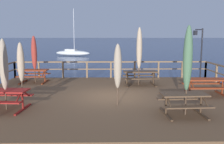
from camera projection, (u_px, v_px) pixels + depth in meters
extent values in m
plane|color=navy|center=(112.00, 110.00, 11.55)|extent=(600.00, 600.00, 0.00)
cube|color=brown|center=(112.00, 103.00, 11.50)|extent=(12.82, 10.06, 0.68)
cube|color=brown|center=(111.00, 62.00, 16.12)|extent=(12.52, 0.09, 0.08)
cube|color=brown|center=(111.00, 69.00, 16.19)|extent=(12.52, 0.07, 0.06)
cube|color=brown|center=(15.00, 70.00, 16.08)|extent=(0.10, 0.10, 1.05)
cube|color=brown|center=(39.00, 70.00, 16.11)|extent=(0.10, 0.10, 1.05)
cube|color=brown|center=(63.00, 70.00, 16.14)|extent=(0.10, 0.10, 1.05)
cube|color=brown|center=(87.00, 70.00, 16.17)|extent=(0.10, 0.10, 1.05)
cube|color=brown|center=(111.00, 70.00, 16.19)|extent=(0.10, 0.10, 1.05)
cube|color=brown|center=(135.00, 70.00, 16.22)|extent=(0.10, 0.10, 1.05)
cube|color=brown|center=(158.00, 70.00, 16.25)|extent=(0.10, 0.10, 1.05)
cube|color=brown|center=(182.00, 70.00, 16.28)|extent=(0.10, 0.10, 1.05)
cube|color=brown|center=(206.00, 70.00, 16.31)|extent=(0.10, 0.10, 1.05)
cube|color=brown|center=(5.00, 74.00, 14.47)|extent=(0.10, 0.10, 1.05)
cube|color=brown|center=(15.00, 70.00, 16.08)|extent=(0.10, 0.10, 1.05)
cube|color=brown|center=(216.00, 73.00, 14.70)|extent=(0.10, 0.10, 1.05)
cube|color=brown|center=(206.00, 70.00, 16.31)|extent=(0.10, 0.10, 1.05)
cube|color=brown|center=(184.00, 94.00, 8.63)|extent=(1.64, 0.84, 0.05)
cube|color=brown|center=(190.00, 107.00, 8.12)|extent=(1.62, 0.36, 0.04)
cube|color=brown|center=(178.00, 98.00, 9.23)|extent=(1.62, 0.36, 0.04)
cube|color=#432F1F|center=(166.00, 114.00, 8.69)|extent=(0.15, 1.40, 0.06)
cylinder|color=#432F1F|center=(166.00, 105.00, 8.64)|extent=(0.07, 0.07, 0.74)
cylinder|color=#432F1F|center=(169.00, 101.00, 8.34)|extent=(0.09, 0.63, 0.37)
cylinder|color=#432F1F|center=(164.00, 97.00, 8.89)|extent=(0.09, 0.63, 0.37)
cube|color=#432F1F|center=(200.00, 113.00, 8.78)|extent=(0.15, 1.40, 0.06)
cylinder|color=#432F1F|center=(201.00, 104.00, 8.73)|extent=(0.07, 0.07, 0.74)
cylinder|color=#432F1F|center=(205.00, 100.00, 8.42)|extent=(0.09, 0.63, 0.37)
cylinder|color=#432F1F|center=(198.00, 96.00, 8.97)|extent=(0.09, 0.63, 0.37)
cube|color=maroon|center=(4.00, 90.00, 9.21)|extent=(1.81, 0.89, 0.05)
cube|color=maroon|center=(11.00, 95.00, 9.80)|extent=(1.77, 0.41, 0.04)
cube|color=maroon|center=(23.00, 109.00, 9.27)|extent=(0.19, 1.40, 0.06)
cylinder|color=maroon|center=(23.00, 100.00, 9.22)|extent=(0.07, 0.07, 0.74)
cylinder|color=maroon|center=(19.00, 96.00, 8.91)|extent=(0.10, 0.63, 0.37)
cylinder|color=maroon|center=(25.00, 93.00, 9.46)|extent=(0.10, 0.63, 0.37)
cube|color=#993819|center=(206.00, 79.00, 11.51)|extent=(1.91, 0.77, 0.05)
cube|color=#993819|center=(211.00, 88.00, 11.00)|extent=(1.91, 0.29, 0.04)
cube|color=#993819|center=(202.00, 83.00, 12.11)|extent=(1.91, 0.29, 0.04)
cube|color=maroon|center=(189.00, 94.00, 11.60)|extent=(0.09, 1.40, 0.06)
cylinder|color=maroon|center=(190.00, 87.00, 11.55)|extent=(0.07, 0.07, 0.74)
cylinder|color=maroon|center=(192.00, 84.00, 11.24)|extent=(0.06, 0.63, 0.37)
cylinder|color=maroon|center=(188.00, 81.00, 11.79)|extent=(0.06, 0.63, 0.37)
cube|color=maroon|center=(222.00, 94.00, 11.63)|extent=(0.09, 1.40, 0.06)
cylinder|color=maroon|center=(222.00, 87.00, 11.58)|extent=(0.07, 0.07, 0.74)
cylinder|color=maroon|center=(220.00, 81.00, 11.82)|extent=(0.06, 0.63, 0.37)
cube|color=brown|center=(140.00, 72.00, 13.90)|extent=(1.91, 0.84, 0.05)
cube|color=brown|center=(142.00, 79.00, 13.39)|extent=(1.89, 0.36, 0.04)
cube|color=brown|center=(139.00, 75.00, 14.50)|extent=(1.89, 0.36, 0.04)
cube|color=#432F1F|center=(127.00, 84.00, 13.96)|extent=(0.14, 1.40, 0.06)
cylinder|color=#432F1F|center=(127.00, 78.00, 13.91)|extent=(0.07, 0.07, 0.74)
cylinder|color=#432F1F|center=(128.00, 75.00, 13.60)|extent=(0.08, 0.63, 0.37)
cylinder|color=#432F1F|center=(126.00, 74.00, 14.15)|extent=(0.08, 0.63, 0.37)
cube|color=#432F1F|center=(153.00, 84.00, 14.05)|extent=(0.14, 1.40, 0.06)
cylinder|color=#432F1F|center=(153.00, 78.00, 14.00)|extent=(0.07, 0.07, 0.74)
cylinder|color=#432F1F|center=(155.00, 75.00, 13.69)|extent=(0.08, 0.63, 0.37)
cylinder|color=#432F1F|center=(152.00, 73.00, 14.25)|extent=(0.08, 0.63, 0.37)
cube|color=#993819|center=(33.00, 70.00, 14.57)|extent=(1.68, 0.79, 0.05)
cube|color=#993819|center=(31.00, 77.00, 14.06)|extent=(1.68, 0.31, 0.04)
cube|color=#993819|center=(37.00, 74.00, 15.17)|extent=(1.68, 0.31, 0.04)
cube|color=maroon|center=(23.00, 82.00, 14.68)|extent=(0.11, 1.40, 0.06)
cylinder|color=maroon|center=(23.00, 76.00, 14.63)|extent=(0.07, 0.07, 0.74)
cylinder|color=maroon|center=(21.00, 73.00, 14.32)|extent=(0.07, 0.63, 0.37)
cylinder|color=maroon|center=(24.00, 72.00, 14.87)|extent=(0.07, 0.63, 0.37)
cube|color=maroon|center=(45.00, 82.00, 14.68)|extent=(0.11, 1.40, 0.06)
cylinder|color=maroon|center=(45.00, 76.00, 14.63)|extent=(0.07, 0.07, 0.74)
cylinder|color=maroon|center=(43.00, 73.00, 14.32)|extent=(0.07, 0.63, 0.37)
cylinder|color=maroon|center=(46.00, 72.00, 14.87)|extent=(0.07, 0.63, 0.37)
cylinder|color=#4C3828|center=(187.00, 73.00, 8.52)|extent=(0.06, 0.06, 2.95)
ellipsoid|color=#4C704C|center=(188.00, 58.00, 8.44)|extent=(0.32, 0.32, 2.24)
cylinder|color=#2D432D|center=(188.00, 63.00, 8.47)|extent=(0.21, 0.21, 0.05)
cone|color=#4C3828|center=(189.00, 28.00, 8.29)|extent=(0.10, 0.10, 0.14)
cylinder|color=#4C3828|center=(4.00, 76.00, 9.18)|extent=(0.06, 0.06, 2.52)
ellipsoid|color=tan|center=(4.00, 64.00, 9.11)|extent=(0.32, 0.32, 1.92)
cylinder|color=#685B4C|center=(4.00, 68.00, 9.13)|extent=(0.21, 0.21, 0.05)
cone|color=#4C3828|center=(2.00, 40.00, 8.98)|extent=(0.10, 0.10, 0.14)
cylinder|color=#4C3828|center=(21.00, 71.00, 11.09)|extent=(0.06, 0.06, 2.34)
ellipsoid|color=tan|center=(21.00, 62.00, 11.03)|extent=(0.32, 0.32, 1.78)
cylinder|color=#71614F|center=(21.00, 65.00, 11.05)|extent=(0.21, 0.21, 0.05)
cone|color=#4C3828|center=(20.00, 44.00, 10.91)|extent=(0.10, 0.10, 0.14)
cylinder|color=#4C3828|center=(139.00, 58.00, 13.84)|extent=(0.06, 0.06, 3.05)
ellipsoid|color=tan|center=(139.00, 48.00, 13.76)|extent=(0.32, 0.32, 2.32)
cylinder|color=#71614F|center=(139.00, 51.00, 13.79)|extent=(0.21, 0.21, 0.05)
cone|color=#4C3828|center=(140.00, 29.00, 13.61)|extent=(0.10, 0.10, 0.14)
cylinder|color=#4C3828|center=(34.00, 60.00, 14.56)|extent=(0.06, 0.06, 2.60)
ellipsoid|color=#A33328|center=(34.00, 53.00, 14.49)|extent=(0.32, 0.32, 1.98)
cylinder|color=maroon|center=(34.00, 55.00, 14.51)|extent=(0.21, 0.21, 0.05)
cone|color=#4C3828|center=(33.00, 37.00, 14.36)|extent=(0.10, 0.10, 0.14)
cylinder|color=#4C3828|center=(118.00, 77.00, 9.75)|extent=(0.06, 0.06, 2.32)
ellipsoid|color=tan|center=(118.00, 66.00, 9.69)|extent=(0.32, 0.32, 1.76)
cylinder|color=#685B4C|center=(118.00, 70.00, 9.71)|extent=(0.21, 0.21, 0.05)
cone|color=#4C3828|center=(118.00, 45.00, 9.57)|extent=(0.10, 0.10, 0.14)
cylinder|color=black|center=(201.00, 54.00, 15.59)|extent=(0.09, 0.09, 3.20)
cylinder|color=black|center=(199.00, 30.00, 15.27)|extent=(0.54, 0.25, 0.06)
cube|color=black|center=(195.00, 33.00, 15.20)|extent=(0.20, 0.20, 0.28)
sphere|color=#F4E08C|center=(195.00, 33.00, 15.20)|extent=(0.14, 0.14, 0.14)
ellipsoid|color=white|center=(73.00, 53.00, 41.51)|extent=(6.23, 3.24, 0.90)
cube|color=silver|center=(71.00, 50.00, 41.51)|extent=(2.03, 1.54, 0.36)
cylinder|color=silver|center=(74.00, 30.00, 40.88)|extent=(0.10, 0.10, 7.00)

